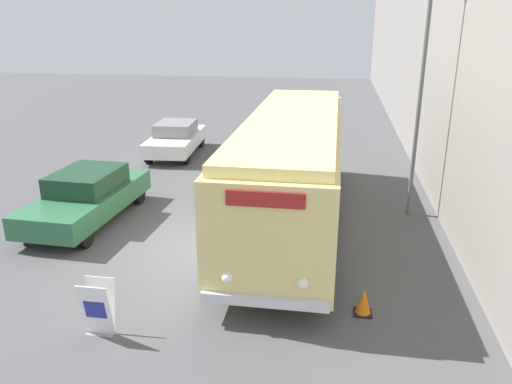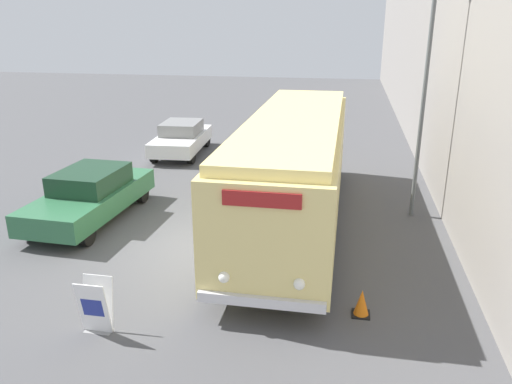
% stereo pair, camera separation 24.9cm
% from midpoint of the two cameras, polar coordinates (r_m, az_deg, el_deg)
% --- Properties ---
extents(ground_plane, '(80.00, 80.00, 0.00)m').
position_cam_midpoint_polar(ground_plane, '(13.15, -6.37, -6.11)').
color(ground_plane, '#4C4C4F').
extents(building_wall_right, '(0.30, 60.00, 8.96)m').
position_cam_midpoint_polar(building_wall_right, '(21.62, 19.65, 15.14)').
color(building_wall_right, gray).
rests_on(building_wall_right, ground_plane).
extents(vintage_bus, '(2.56, 10.89, 3.11)m').
position_cam_midpoint_polar(vintage_bus, '(14.01, 4.93, 3.26)').
color(vintage_bus, black).
rests_on(vintage_bus, ground_plane).
extents(sign_board, '(0.59, 0.41, 1.09)m').
position_cam_midpoint_polar(sign_board, '(9.93, -17.16, -12.41)').
color(sign_board, gray).
rests_on(sign_board, ground_plane).
extents(streetlamp, '(0.36, 0.36, 7.32)m').
position_cam_midpoint_polar(streetlamp, '(14.81, 19.57, 14.50)').
color(streetlamp, '#595E60').
rests_on(streetlamp, ground_plane).
extents(parked_car_near, '(2.10, 4.80, 1.49)m').
position_cam_midpoint_polar(parked_car_near, '(15.25, -17.94, -0.30)').
color(parked_car_near, black).
rests_on(parked_car_near, ground_plane).
extents(parked_car_mid, '(2.09, 4.44, 1.40)m').
position_cam_midpoint_polar(parked_car_mid, '(22.00, -8.19, 6.16)').
color(parked_car_mid, black).
rests_on(parked_car_mid, ground_plane).
extents(traffic_cone, '(0.36, 0.36, 0.55)m').
position_cam_midpoint_polar(traffic_cone, '(10.34, 12.67, -12.27)').
color(traffic_cone, black).
rests_on(traffic_cone, ground_plane).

